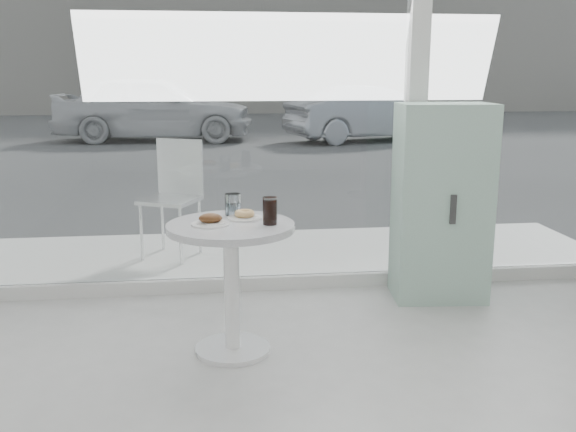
{
  "coord_description": "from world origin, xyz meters",
  "views": [
    {
      "loc": [
        -0.61,
        -1.6,
        1.6
      ],
      "look_at": [
        -0.2,
        1.7,
        0.85
      ],
      "focal_mm": 40.0,
      "sensor_mm": 36.0,
      "label": 1
    }
  ],
  "objects": [
    {
      "name": "car_white",
      "position": [
        -1.88,
        14.03,
        0.78
      ],
      "size": [
        4.7,
        2.13,
        1.56
      ],
      "primitive_type": "imported",
      "rotation": [
        0.0,
        0.0,
        1.51
      ],
      "color": "silver",
      "rests_on": "street"
    },
    {
      "name": "cola_glass",
      "position": [
        -0.28,
        1.86,
        0.84
      ],
      "size": [
        0.08,
        0.08,
        0.15
      ],
      "color": "white",
      "rests_on": "main_table"
    },
    {
      "name": "street",
      "position": [
        0.0,
        16.0,
        -0.0
      ],
      "size": [
        40.0,
        24.0,
        0.0
      ],
      "primitive_type": "cube",
      "color": "#383838",
      "rests_on": "ground"
    },
    {
      "name": "patio_chair",
      "position": [
        -0.92,
        3.86,
        0.61
      ],
      "size": [
        0.57,
        0.57,
        0.99
      ],
      "rotation": [
        0.0,
        0.0,
        -0.43
      ],
      "color": "white",
      "rests_on": "patio_deck"
    },
    {
      "name": "mint_cabinet",
      "position": [
        1.01,
        2.67,
        0.7
      ],
      "size": [
        0.68,
        0.49,
        1.39
      ],
      "rotation": [
        0.0,
        0.0,
        -0.09
      ],
      "color": "#A1CEB9",
      "rests_on": "ground"
    },
    {
      "name": "water_tumbler_a",
      "position": [
        -0.47,
        2.11,
        0.83
      ],
      "size": [
        0.08,
        0.08,
        0.13
      ],
      "color": "white",
      "rests_on": "main_table"
    },
    {
      "name": "main_table",
      "position": [
        -0.5,
        1.9,
        0.55
      ],
      "size": [
        0.72,
        0.72,
        0.77
      ],
      "color": "white",
      "rests_on": "ground"
    },
    {
      "name": "patio_deck",
      "position": [
        0.0,
        3.8,
        0.03
      ],
      "size": [
        5.6,
        1.6,
        0.05
      ],
      "primitive_type": "cube",
      "color": "silver",
      "rests_on": "ground"
    },
    {
      "name": "plate_fritter",
      "position": [
        -0.61,
        1.88,
        0.8
      ],
      "size": [
        0.21,
        0.21,
        0.07
      ],
      "color": "white",
      "rests_on": "main_table"
    },
    {
      "name": "car_silver",
      "position": [
        3.16,
        13.31,
        0.65
      ],
      "size": [
        4.14,
        2.34,
        1.29
      ],
      "primitive_type": "imported",
      "rotation": [
        0.0,
        0.0,
        1.83
      ],
      "color": "#9D9FA5",
      "rests_on": "street"
    },
    {
      "name": "storefront",
      "position": [
        0.07,
        3.0,
        1.71
      ],
      "size": [
        5.0,
        0.14,
        3.0
      ],
      "color": "silver",
      "rests_on": "ground"
    },
    {
      "name": "far_building",
      "position": [
        0.0,
        25.0,
        4.0
      ],
      "size": [
        40.0,
        2.0,
        8.0
      ],
      "primitive_type": "cube",
      "color": "gray",
      "rests_on": "ground"
    },
    {
      "name": "water_tumbler_b",
      "position": [
        -0.48,
        2.12,
        0.83
      ],
      "size": [
        0.08,
        0.08,
        0.13
      ],
      "color": "white",
      "rests_on": "main_table"
    },
    {
      "name": "plate_donut",
      "position": [
        -0.42,
        2.01,
        0.79
      ],
      "size": [
        0.2,
        0.2,
        0.05
      ],
      "color": "white",
      "rests_on": "main_table"
    }
  ]
}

